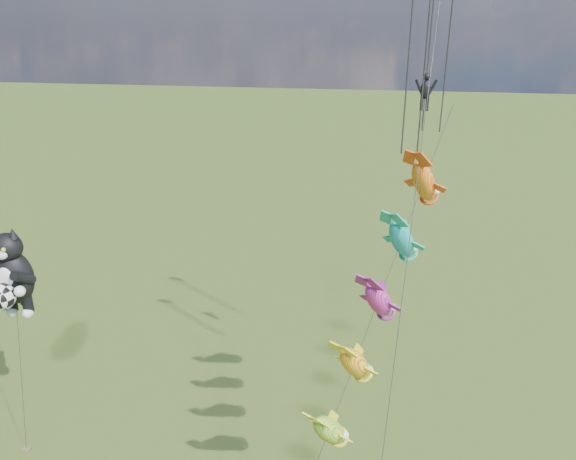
# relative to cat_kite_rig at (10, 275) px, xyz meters

# --- Properties ---
(cat_kite_rig) EXTENTS (2.48, 4.15, 12.02)m
(cat_kite_rig) POSITION_rel_cat_kite_rig_xyz_m (0.00, 0.00, 0.00)
(cat_kite_rig) COLOR brown
(cat_kite_rig) RESTS_ON ground
(fish_windsock_rig) EXTENTS (7.57, 14.16, 18.63)m
(fish_windsock_rig) POSITION_rel_cat_kite_rig_xyz_m (18.74, -4.48, 1.08)
(fish_windsock_rig) COLOR brown
(fish_windsock_rig) RESTS_ON ground
(parafoil_rig) EXTENTS (3.41, 17.42, 27.93)m
(parafoil_rig) POSITION_rel_cat_kite_rig_xyz_m (20.84, 3.10, 10.48)
(parafoil_rig) COLOR brown
(parafoil_rig) RESTS_ON ground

